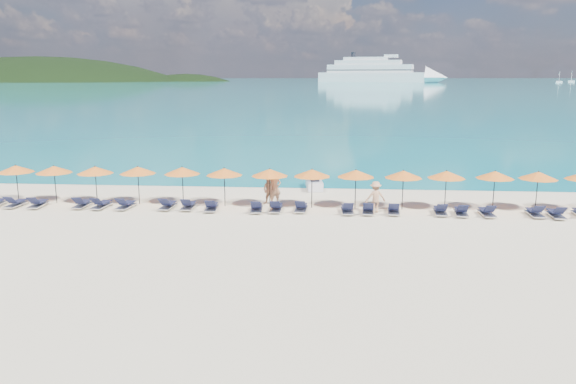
{
  "coord_description": "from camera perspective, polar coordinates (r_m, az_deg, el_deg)",
  "views": [
    {
      "loc": [
        2.32,
        -26.84,
        7.51
      ],
      "look_at": [
        0.0,
        3.0,
        1.2
      ],
      "focal_mm": 35.0,
      "sensor_mm": 36.0,
      "label": 1
    }
  ],
  "objects": [
    {
      "name": "umbrella_8",
      "position": [
        31.82,
        6.91,
        1.88
      ],
      "size": [
        2.1,
        2.1,
        2.28
      ],
      "color": "black",
      "rests_on": "ground"
    },
    {
      "name": "lounger_1",
      "position": [
        35.87,
        -25.91,
        -1.01
      ],
      "size": [
        0.7,
        1.73,
        0.66
      ],
      "rotation": [
        0.0,
        0.0,
        -0.05
      ],
      "color": "silver",
      "rests_on": "ground"
    },
    {
      "name": "cruise_ship",
      "position": [
        530.45,
        9.61,
        11.84
      ],
      "size": [
        117.28,
        48.27,
        32.43
      ],
      "rotation": [
        0.0,
        0.0,
        -0.26
      ],
      "color": "white",
      "rests_on": "ground"
    },
    {
      "name": "lounger_14",
      "position": [
        31.21,
        10.69,
        -1.78
      ],
      "size": [
        0.77,
        1.75,
        0.66
      ],
      "rotation": [
        0.0,
        0.0,
        -0.09
      ],
      "color": "silver",
      "rests_on": "ground"
    },
    {
      "name": "lounger_8",
      "position": [
        31.66,
        -7.78,
        -1.49
      ],
      "size": [
        0.76,
        1.75,
        0.66
      ],
      "rotation": [
        0.0,
        0.0,
        0.08
      ],
      "color": "silver",
      "rests_on": "ground"
    },
    {
      "name": "lounger_3",
      "position": [
        34.21,
        -20.18,
        -1.11
      ],
      "size": [
        0.66,
        1.71,
        0.66
      ],
      "rotation": [
        0.0,
        0.0,
        0.02
      ],
      "color": "silver",
      "rests_on": "ground"
    },
    {
      "name": "umbrella_9",
      "position": [
        32.0,
        11.65,
        1.78
      ],
      "size": [
        2.1,
        2.1,
        2.28
      ],
      "color": "black",
      "rests_on": "ground"
    },
    {
      "name": "beachgoer_b",
      "position": [
        32.8,
        -1.92,
        0.16
      ],
      "size": [
        0.92,
        0.7,
        1.67
      ],
      "primitive_type": "imported",
      "rotation": [
        0.0,
        0.0,
        -0.33
      ],
      "color": "tan",
      "rests_on": "ground"
    },
    {
      "name": "lounger_17",
      "position": [
        32.04,
        19.55,
        -1.91
      ],
      "size": [
        0.66,
        1.71,
        0.66
      ],
      "rotation": [
        0.0,
        0.0,
        0.02
      ],
      "color": "silver",
      "rests_on": "ground"
    },
    {
      "name": "lounger_7",
      "position": [
        32.2,
        -10.09,
        -1.34
      ],
      "size": [
        0.64,
        1.71,
        0.66
      ],
      "rotation": [
        0.0,
        0.0,
        0.01
      ],
      "color": "silver",
      "rests_on": "ground"
    },
    {
      "name": "umbrella_3",
      "position": [
        33.84,
        -15.02,
        2.16
      ],
      "size": [
        2.1,
        2.1,
        2.28
      ],
      "color": "black",
      "rests_on": "ground"
    },
    {
      "name": "lounger_6",
      "position": [
        32.51,
        -12.12,
        -1.3
      ],
      "size": [
        0.71,
        1.73,
        0.66
      ],
      "rotation": [
        0.0,
        0.0,
        -0.06
      ],
      "color": "silver",
      "rests_on": "ground"
    },
    {
      "name": "umbrella_11",
      "position": [
        33.24,
        20.29,
        1.65
      ],
      "size": [
        2.1,
        2.1,
        2.28
      ],
      "color": "black",
      "rests_on": "ground"
    },
    {
      "name": "umbrella_4",
      "position": [
        33.1,
        -10.7,
        2.15
      ],
      "size": [
        2.1,
        2.1,
        2.28
      ],
      "color": "black",
      "rests_on": "ground"
    },
    {
      "name": "headland_main",
      "position": [
        644.03,
        -23.75,
        6.86
      ],
      "size": [
        374.0,
        242.0,
        126.5
      ],
      "color": "black",
      "rests_on": "ground"
    },
    {
      "name": "sea",
      "position": [
        686.88,
        4.34,
        11.25
      ],
      "size": [
        1600.0,
        1300.0,
        0.01
      ],
      "primitive_type": "cube",
      "color": "#1FA9B2",
      "rests_on": "ground"
    },
    {
      "name": "beachgoer_c",
      "position": [
        31.25,
        8.88,
        -0.5
      ],
      "size": [
        1.19,
        0.67,
        1.74
      ],
      "primitive_type": "imported",
      "rotation": [
        0.0,
        0.0,
        3.27
      ],
      "color": "tan",
      "rests_on": "ground"
    },
    {
      "name": "lounger_12",
      "position": [
        30.96,
        6.06,
        -1.75
      ],
      "size": [
        0.71,
        1.73,
        0.66
      ],
      "rotation": [
        0.0,
        0.0,
        0.05
      ],
      "color": "silver",
      "rests_on": "ground"
    },
    {
      "name": "sailboat_far",
      "position": [
        553.43,
        25.81,
        10.07
      ],
      "size": [
        5.44,
        1.81,
        9.97
      ],
      "color": "white",
      "rests_on": "ground"
    },
    {
      "name": "ground",
      "position": [
        27.96,
        -0.48,
        -3.67
      ],
      "size": [
        1400.0,
        1400.0,
        0.0
      ],
      "primitive_type": "plane",
      "color": "beige"
    },
    {
      "name": "headland_small",
      "position": [
        607.77,
        -10.17,
        7.71
      ],
      "size": [
        162.0,
        126.0,
        85.5
      ],
      "color": "black",
      "rests_on": "ground"
    },
    {
      "name": "umbrella_7",
      "position": [
        31.79,
        2.45,
        1.95
      ],
      "size": [
        2.1,
        2.1,
        2.28
      ],
      "color": "black",
      "rests_on": "ground"
    },
    {
      "name": "umbrella_6",
      "position": [
        31.91,
        -1.87,
        1.99
      ],
      "size": [
        2.1,
        2.1,
        2.28
      ],
      "color": "black",
      "rests_on": "ground"
    },
    {
      "name": "umbrella_0",
      "position": [
        36.85,
        -25.93,
        2.13
      ],
      "size": [
        2.1,
        2.1,
        2.28
      ],
      "color": "black",
      "rests_on": "ground"
    },
    {
      "name": "sailboat_near",
      "position": [
        596.34,
        26.83,
        10.03
      ],
      "size": [
        5.75,
        1.92,
        10.53
      ],
      "color": "white",
      "rests_on": "ground"
    },
    {
      "name": "lounger_15",
      "position": [
        31.62,
        15.22,
        -1.82
      ],
      "size": [
        0.72,
        1.74,
        0.66
      ],
      "rotation": [
        0.0,
        0.0,
        -0.06
      ],
      "color": "silver",
      "rests_on": "ground"
    },
    {
      "name": "lounger_19",
      "position": [
        33.08,
        25.58,
        -1.99
      ],
      "size": [
        0.7,
        1.73,
        0.66
      ],
      "rotation": [
        0.0,
        0.0,
        -0.05
      ],
      "color": "silver",
      "rests_on": "ground"
    },
    {
      "name": "lounger_4",
      "position": [
        33.65,
        -18.44,
        -1.2
      ],
      "size": [
        0.75,
        1.74,
        0.66
      ],
      "rotation": [
        0.0,
        0.0,
        -0.08
      ],
      "color": "silver",
      "rests_on": "ground"
    },
    {
      "name": "umbrella_12",
      "position": [
        33.94,
        24.08,
        1.55
      ],
      "size": [
        2.1,
        2.1,
        2.28
      ],
      "color": "black",
      "rests_on": "ground"
    },
    {
      "name": "jetski",
      "position": [
        37.32,
        2.68,
        0.88
      ],
      "size": [
        1.28,
        2.69,
        0.92
      ],
      "rotation": [
        0.0,
        0.0,
        0.12
      ],
      "color": "silver",
      "rests_on": "ground"
    },
    {
      "name": "lounger_16",
      "position": [
        31.72,
        17.18,
        -1.89
      ],
      "size": [
        0.76,
        1.75,
        0.66
      ],
      "rotation": [
        0.0,
        0.0,
        -0.09
      ],
      "color": "silver",
      "rests_on": "ground"
    },
    {
      "name": "lounger_10",
      "position": [
        31.2,
        -1.22,
        -1.58
      ],
      "size": [
        0.64,
        1.71,
        0.66
      ],
      "rotation": [
        0.0,
        0.0,
        -0.01
      ],
      "color": "silver",
      "rests_on": "ground"
    },
    {
      "name": "umbrella_2",
      "position": [
        34.62,
        -19.01,
        2.13
      ],
      "size": [
        2.1,
        2.1,
        2.28
      ],
      "color": "black",
      "rests_on": "ground"
    },
    {
      "name": "lounger_5",
      "position": [
        33.13,
        -16.16,
        -1.25
      ],
      "size": [
        0.75,
        1.74,
        0.66
      ],
      "rotation": [
        0.0,
        0.0,
        -0.08
      ],
      "color": "silver",
      "rests_on": "ground"
    },
    {
      "name": "lounger_13",
      "position": [
        31.04,
        8.16,
        -1.77
      ],
      "size": [
        0.73,
        1.74,
        0.66
      ],
      "rotation": [
        0.0,
        0.0,
        -0.07
      ],
      "color": "silver",
      "rests_on": "ground"
    },
    {
      "name": "umbrella_5",
      "position": [
        32.35,
        -6.49,
        2.06
      ],
      "size": [
        2.1,
        2.1,
        2.28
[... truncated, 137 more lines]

